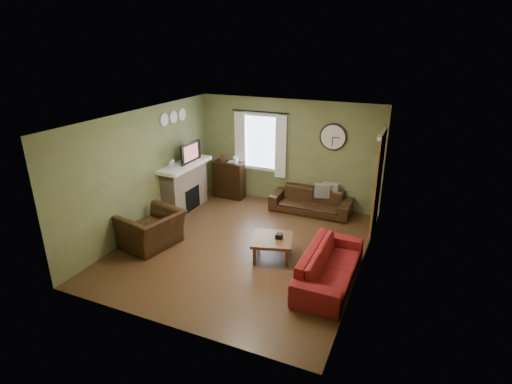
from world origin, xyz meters
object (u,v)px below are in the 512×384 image
at_px(bookshelf, 229,180).
at_px(sofa_brown, 311,201).
at_px(armchair, 152,229).
at_px(coffee_table, 272,248).
at_px(sofa_red, 330,265).

distance_m(bookshelf, sofa_brown, 2.25).
relative_size(armchair, coffee_table, 1.47).
distance_m(bookshelf, armchair, 2.98).
bearing_deg(coffee_table, sofa_brown, 88.33).
height_order(bookshelf, sofa_brown, bookshelf).
xyz_separation_m(sofa_brown, armchair, (-2.44, -2.90, 0.08)).
height_order(sofa_brown, armchair, armchair).
bearing_deg(armchair, bookshelf, -171.95).
height_order(bookshelf, armchair, bookshelf).
relative_size(bookshelf, armchair, 0.87).
relative_size(sofa_brown, armchair, 1.73).
relative_size(sofa_red, armchair, 1.85).
bearing_deg(sofa_brown, sofa_red, -67.51).
height_order(sofa_brown, sofa_red, sofa_red).
bearing_deg(armchair, sofa_red, 104.90).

